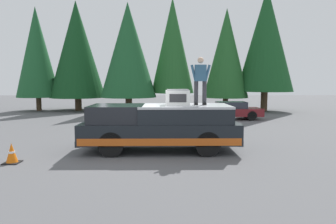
{
  "coord_description": "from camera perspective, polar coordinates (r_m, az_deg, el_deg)",
  "views": [
    {
      "loc": [
        -10.37,
        -0.87,
        2.48
      ],
      "look_at": [
        0.91,
        -1.07,
        1.35
      ],
      "focal_mm": 32.57,
      "sensor_mm": 36.0,
      "label": 1
    }
  ],
  "objects": [
    {
      "name": "ground_plane",
      "position": [
        10.7,
        -5.69,
        -7.71
      ],
      "size": [
        90.0,
        90.0,
        0.0
      ],
      "primitive_type": "plane",
      "color": "#565659"
    },
    {
      "name": "pickup_truck",
      "position": [
        10.9,
        -1.5,
        -2.76
      ],
      "size": [
        2.01,
        5.54,
        1.65
      ],
      "color": "black",
      "rests_on": "ground"
    },
    {
      "name": "compressor_unit",
      "position": [
        10.83,
        1.79,
        2.79
      ],
      "size": [
        0.65,
        0.84,
        0.56
      ],
      "color": "white",
      "rests_on": "pickup_truck"
    },
    {
      "name": "person_on_truck_bed",
      "position": [
        10.92,
        6.09,
        6.06
      ],
      "size": [
        0.29,
        0.72,
        1.69
      ],
      "color": "#333338",
      "rests_on": "pickup_truck"
    },
    {
      "name": "parked_car_maroon",
      "position": [
        20.45,
        11.5,
        0.27
      ],
      "size": [
        1.64,
        4.1,
        1.16
      ],
      "color": "maroon",
      "rests_on": "ground"
    },
    {
      "name": "traffic_cone",
      "position": [
        10.5,
        -27.2,
        -6.97
      ],
      "size": [
        0.47,
        0.47,
        0.62
      ],
      "color": "black",
      "rests_on": "ground"
    },
    {
      "name": "conifer_far_left",
      "position": [
        27.0,
        17.86,
        12.75
      ],
      "size": [
        4.57,
        4.57,
        10.19
      ],
      "color": "#4C3826",
      "rests_on": "ground"
    },
    {
      "name": "conifer_left",
      "position": [
        26.13,
        10.86,
        10.71
      ],
      "size": [
        3.72,
        3.72,
        8.47
      ],
      "color": "#4C3826",
      "rests_on": "ground"
    },
    {
      "name": "conifer_center_left",
      "position": [
        26.0,
        0.86,
        12.28
      ],
      "size": [
        3.58,
        3.58,
        9.4
      ],
      "color": "#4C3826",
      "rests_on": "ground"
    },
    {
      "name": "conifer_center_right",
      "position": [
        25.26,
        -7.47,
        11.37
      ],
      "size": [
        4.52,
        4.52,
        8.79
      ],
      "color": "#4C3826",
      "rests_on": "ground"
    },
    {
      "name": "conifer_right",
      "position": [
        27.5,
        -16.7,
        11.11
      ],
      "size": [
        4.66,
        4.66,
        9.25
      ],
      "color": "#4C3826",
      "rests_on": "ground"
    },
    {
      "name": "conifer_far_right",
      "position": [
        28.28,
        -23.36,
        10.21
      ],
      "size": [
        3.5,
        3.5,
        8.69
      ],
      "color": "#4C3826",
      "rests_on": "ground"
    }
  ]
}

